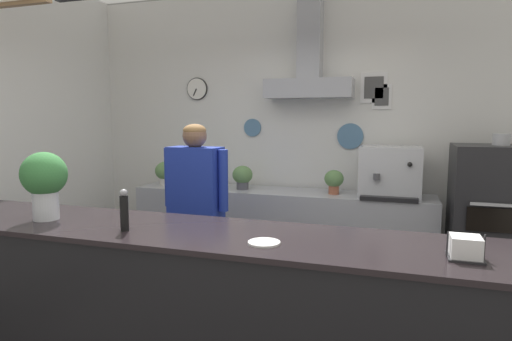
% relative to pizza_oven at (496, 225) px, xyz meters
% --- Properties ---
extents(back_wall_assembly, '(5.00, 2.39, 3.05)m').
position_rel_pizza_oven_xyz_m(back_wall_assembly, '(-1.89, 0.45, 0.91)').
color(back_wall_assembly, gray).
rests_on(back_wall_assembly, ground_plane).
extents(service_counter, '(4.30, 0.72, 1.00)m').
position_rel_pizza_oven_xyz_m(service_counter, '(-1.90, -1.99, -0.21)').
color(service_counter, black).
rests_on(service_counter, ground_plane).
extents(back_prep_counter, '(3.15, 0.56, 0.88)m').
position_rel_pizza_oven_xyz_m(back_prep_counter, '(-2.03, 0.18, -0.28)').
color(back_prep_counter, '#A3A5AD').
rests_on(back_prep_counter, ground_plane).
extents(pizza_oven, '(0.75, 0.65, 1.51)m').
position_rel_pizza_oven_xyz_m(pizza_oven, '(0.00, 0.00, 0.00)').
color(pizza_oven, '#232326').
rests_on(pizza_oven, ground_plane).
extents(shop_worker, '(0.61, 0.26, 1.60)m').
position_rel_pizza_oven_xyz_m(shop_worker, '(-2.46, -0.93, 0.15)').
color(shop_worker, '#232328').
rests_on(shop_worker, ground_plane).
extents(espresso_machine, '(0.58, 0.46, 0.50)m').
position_rel_pizza_oven_xyz_m(espresso_machine, '(-0.91, 0.15, 0.41)').
color(espresso_machine, silver).
rests_on(espresso_machine, back_prep_counter).
extents(potted_oregano, '(0.24, 0.24, 0.27)m').
position_rel_pizza_oven_xyz_m(potted_oregano, '(-3.37, 0.16, 0.32)').
color(potted_oregano, beige).
rests_on(potted_oregano, back_prep_counter).
extents(potted_sage, '(0.18, 0.18, 0.21)m').
position_rel_pizza_oven_xyz_m(potted_sage, '(-2.87, 0.19, 0.29)').
color(potted_sage, '#4C4C51').
rests_on(potted_sage, back_prep_counter).
extents(potted_rosemary, '(0.19, 0.19, 0.24)m').
position_rel_pizza_oven_xyz_m(potted_rosemary, '(-1.45, 0.16, 0.31)').
color(potted_rosemary, '#9E563D').
rests_on(potted_rosemary, back_prep_counter).
extents(potted_basil, '(0.22, 0.22, 0.26)m').
position_rel_pizza_oven_xyz_m(potted_basil, '(-2.43, 0.15, 0.31)').
color(potted_basil, '#4C4C51').
rests_on(potted_basil, back_prep_counter).
extents(basil_vase, '(0.28, 0.28, 0.43)m').
position_rel_pizza_oven_xyz_m(basil_vase, '(-2.97, -2.05, 0.54)').
color(basil_vase, silver).
rests_on(basil_vase, service_counter).
extents(condiment_plate, '(0.17, 0.17, 0.01)m').
position_rel_pizza_oven_xyz_m(condiment_plate, '(-1.48, -2.13, 0.30)').
color(condiment_plate, white).
rests_on(condiment_plate, service_counter).
extents(pepper_grinder, '(0.05, 0.05, 0.24)m').
position_rel_pizza_oven_xyz_m(pepper_grinder, '(-2.32, -2.13, 0.41)').
color(pepper_grinder, black).
rests_on(pepper_grinder, service_counter).
extents(napkin_holder, '(0.16, 0.16, 0.12)m').
position_rel_pizza_oven_xyz_m(napkin_holder, '(-0.53, -2.07, 0.34)').
color(napkin_holder, '#262628').
rests_on(napkin_holder, service_counter).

